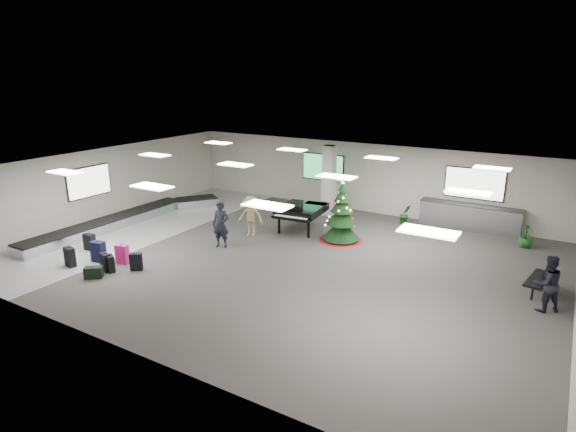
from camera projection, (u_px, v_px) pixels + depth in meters
The scene contains 20 objects.
ground at pixel (283, 257), 17.11m from camera, with size 18.00×18.00×0.00m, color #353230.
room_envelope at pixel (284, 188), 17.18m from camera, with size 18.02×14.02×3.21m.
baggage_carousel at pixel (128, 219), 20.84m from camera, with size 2.28×9.71×0.43m.
service_counter at pixel (469, 217), 19.95m from camera, with size 4.05×0.65×1.08m.
suitcase_0 at pixel (70, 257), 16.22m from camera, with size 0.47×0.33×0.68m.
suitcase_1 at pixel (105, 262), 15.82m from camera, with size 0.44×0.30×0.63m.
pink_suitcase at pixel (122, 254), 16.49m from camera, with size 0.47×0.33×0.68m.
suitcase_3 at pixel (136, 262), 15.92m from camera, with size 0.44×0.40×0.60m.
navy_suitcase at pixel (98, 252), 16.61m from camera, with size 0.51×0.35×0.75m.
green_duffel at pixel (93, 272), 15.34m from camera, with size 0.61×0.56×0.39m.
suitcase_7 at pixel (110, 263), 15.80m from camera, with size 0.44×0.35×0.58m.
suitcase_8 at pixel (90, 242), 17.71m from camera, with size 0.44×0.27×0.64m.
christmas_tree at pixel (341, 220), 18.58m from camera, with size 1.71×1.71×2.44m.
grand_piano at pixel (301, 210), 19.71m from camera, with size 1.86×2.29×1.22m.
bench at pixel (543, 276), 14.14m from camera, with size 0.76×1.62×0.99m.
traveler_a at pixel (221, 225), 17.85m from camera, with size 0.64×0.42×1.77m, color black.
traveler_b at pixel (250, 216), 19.14m from camera, with size 1.06×0.61×1.64m, color #847A51.
traveler_bench at pixel (547, 284), 13.05m from camera, with size 0.78×0.61×1.61m, color black.
potted_plant_left at pixel (405, 214), 20.73m from camera, with size 0.48×0.39×0.87m, color #15441D.
potted_plant_right at pixel (526, 235), 17.95m from camera, with size 0.52×0.52×0.92m, color #15441D.
Camera 1 is at (8.36, -13.61, 6.32)m, focal length 30.00 mm.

